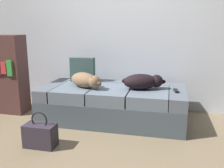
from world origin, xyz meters
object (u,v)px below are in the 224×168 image
couch (113,103)px  dog_dark (143,82)px  tv_remote (176,91)px  bookshelf (6,74)px  throw_pillow (83,69)px  dog_tan (86,80)px  handbag (40,135)px

couch → dog_dark: dog_dark is taller
tv_remote → bookshelf: bearing=169.3°
bookshelf → tv_remote: bearing=-0.9°
throw_pillow → couch: bearing=-25.7°
dog_tan → throw_pillow: throw_pillow is taller
couch → bookshelf: (-1.55, -0.03, 0.33)m
throw_pillow → bookshelf: bearing=-166.0°
couch → bookshelf: bearing=-179.1°
dog_dark → tv_remote: bearing=-4.1°
couch → throw_pillow: bearing=154.3°
tv_remote → throw_pillow: size_ratio=0.44×
dog_tan → dog_dark: size_ratio=0.95×
dog_dark → tv_remote: dog_dark is taller
couch → handbag: 1.07m
throw_pillow → bookshelf: (-1.06, -0.26, -0.07)m
throw_pillow → handbag: throw_pillow is taller
tv_remote → handbag: tv_remote is taller
throw_pillow → bookshelf: 1.09m
throw_pillow → handbag: size_ratio=0.90×
bookshelf → handbag: bearing=-41.7°
couch → dog_tan: size_ratio=3.50×
tv_remote → throw_pillow: 1.34m
tv_remote → dog_tan: bearing=172.7°
dog_tan → bookshelf: 1.23m
couch → tv_remote: tv_remote is taller
dog_tan → bookshelf: size_ratio=0.48×
dog_dark → throw_pillow: (-0.89, 0.27, 0.07)m
dog_dark → handbag: dog_dark is taller
tv_remote → handbag: 1.63m
couch → tv_remote: size_ratio=12.22×
handbag → throw_pillow: bearing=87.0°
dog_dark → tv_remote: size_ratio=3.68×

